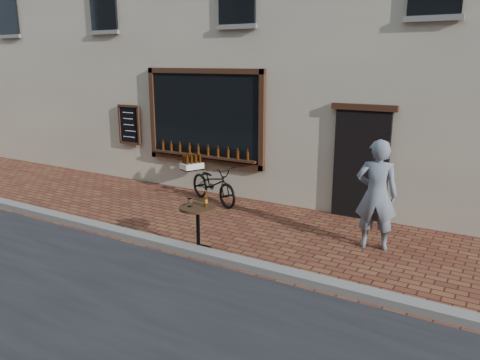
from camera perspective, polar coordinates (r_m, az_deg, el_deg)
The scene contains 5 objects.
ground at distance 7.86m, azimuth -7.29°, elevation -9.27°, with size 90.00×90.00×0.00m, color #55271B.
kerb at distance 7.98m, azimuth -6.41°, elevation -8.40°, with size 90.00×0.25×0.12m, color slate.
cargo_bicycle at distance 10.59m, azimuth -3.36°, elevation -0.36°, with size 2.00×1.24×0.95m.
bistro_table at distance 7.84m, azimuth -5.14°, elevation -4.81°, with size 0.62×0.62×1.06m.
pedestrian at distance 8.19m, azimuth 16.29°, elevation -1.73°, with size 0.69×0.45×1.89m, color slate.
Camera 1 is at (4.51, -5.63, 3.12)m, focal length 35.00 mm.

